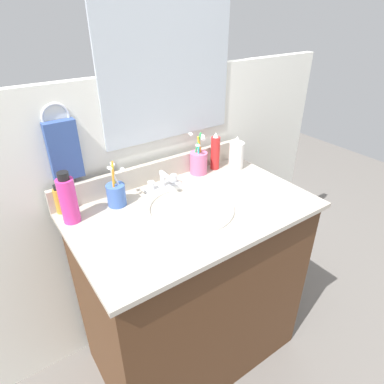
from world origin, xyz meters
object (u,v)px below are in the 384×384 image
faucet (163,183)px  bottle_spray_red (215,152)px  bottle_lotion_white (236,155)px  bottle_oil_amber (59,200)px  hand_towel (64,151)px  cup_blue_plastic (116,194)px  bottle_soap_pink (68,199)px  cup_pink (199,162)px

faucet → bottle_spray_red: 0.31m
faucet → bottle_lotion_white: size_ratio=1.00×
bottle_oil_amber → bottle_spray_red: 0.70m
hand_towel → cup_blue_plastic: size_ratio=1.19×
bottle_lotion_white → cup_blue_plastic: (-0.59, 0.02, -0.02)m
bottle_oil_amber → bottle_soap_pink: (0.01, -0.08, 0.04)m
bottle_spray_red → cup_pink: bearing=175.9°
faucet → cup_blue_plastic: size_ratio=0.87×
faucet → bottle_spray_red: bottle_spray_red is taller
bottle_soap_pink → cup_pink: 0.60m
bottle_lotion_white → bottle_oil_amber: bearing=173.5°
bottle_oil_amber → bottle_spray_red: bearing=-2.8°
hand_towel → cup_pink: (0.55, -0.07, -0.17)m
bottle_oil_amber → cup_pink: 0.61m
bottle_soap_pink → bottle_spray_red: bearing=3.7°
bottle_soap_pink → cup_pink: bearing=4.9°
faucet → bottle_oil_amber: size_ratio=1.39×
bottle_spray_red → cup_blue_plastic: cup_blue_plastic is taller
bottle_spray_red → cup_blue_plastic: bearing=-176.0°
bottle_soap_pink → bottle_oil_amber: bearing=100.2°
bottle_spray_red → bottle_oil_amber: bearing=177.2°
bottle_oil_amber → cup_blue_plastic: cup_blue_plastic is taller
bottle_oil_amber → bottle_spray_red: (0.70, -0.03, 0.03)m
bottle_soap_pink → bottle_lotion_white: bearing=-0.7°
bottle_spray_red → faucet: bearing=-174.0°
hand_towel → bottle_lotion_white: hand_towel is taller
hand_towel → bottle_spray_red: size_ratio=1.23×
bottle_lotion_white → bottle_spray_red: (-0.08, 0.05, 0.01)m
bottle_spray_red → cup_pink: (-0.09, 0.01, -0.03)m
faucet → cup_blue_plastic: cup_blue_plastic is taller
bottle_lotion_white → faucet: bearing=176.5°
hand_towel → bottle_oil_amber: 0.18m
bottle_spray_red → cup_blue_plastic: 0.51m
bottle_spray_red → cup_pink: 0.09m
bottle_oil_amber → bottle_spray_red: bottle_spray_red is taller
faucet → cup_pink: cup_pink is taller
faucet → bottle_lotion_white: bearing=-3.5°
cup_pink → bottle_oil_amber: bearing=177.3°
bottle_spray_red → cup_blue_plastic: (-0.51, -0.04, -0.03)m
cup_blue_plastic → bottle_oil_amber: bearing=159.8°
hand_towel → faucet: size_ratio=1.38×
bottle_lotion_white → cup_blue_plastic: 0.59m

